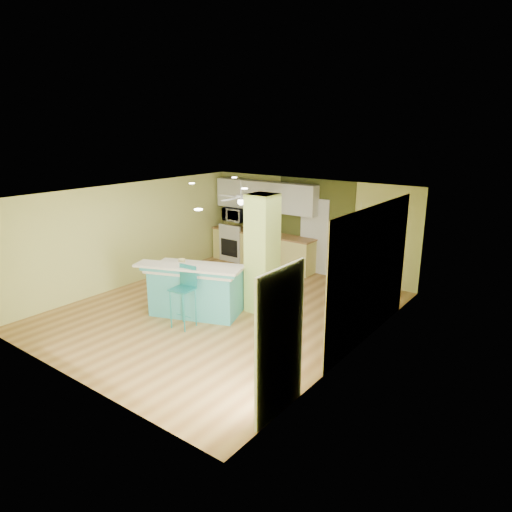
# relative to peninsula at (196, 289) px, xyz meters

# --- Properties ---
(floor) EXTENTS (6.00, 7.00, 0.01)m
(floor) POSITION_rel_peninsula_xyz_m (0.36, 0.45, -0.54)
(floor) COLOR olive
(floor) RESTS_ON ground
(ceiling) EXTENTS (6.00, 7.00, 0.01)m
(ceiling) POSITION_rel_peninsula_xyz_m (0.36, 0.45, 1.97)
(ceiling) COLOR white
(ceiling) RESTS_ON wall_back
(wall_back) EXTENTS (6.00, 0.01, 2.50)m
(wall_back) POSITION_rel_peninsula_xyz_m (0.36, 3.96, 0.72)
(wall_back) COLOR #CFD270
(wall_back) RESTS_ON floor
(wall_front) EXTENTS (6.00, 0.01, 2.50)m
(wall_front) POSITION_rel_peninsula_xyz_m (0.36, -3.05, 0.72)
(wall_front) COLOR #CFD270
(wall_front) RESTS_ON floor
(wall_left) EXTENTS (0.01, 7.00, 2.50)m
(wall_left) POSITION_rel_peninsula_xyz_m (-2.64, 0.45, 0.72)
(wall_left) COLOR #CFD270
(wall_left) RESTS_ON floor
(wall_right) EXTENTS (0.01, 7.00, 2.50)m
(wall_right) POSITION_rel_peninsula_xyz_m (3.37, 0.45, 0.72)
(wall_right) COLOR #CFD270
(wall_right) RESTS_ON floor
(wood_panel) EXTENTS (0.02, 3.40, 2.50)m
(wood_panel) POSITION_rel_peninsula_xyz_m (3.35, 1.05, 0.72)
(wood_panel) COLOR #968255
(wood_panel) RESTS_ON floor
(olive_accent) EXTENTS (2.20, 0.02, 2.50)m
(olive_accent) POSITION_rel_peninsula_xyz_m (0.56, 3.94, 0.72)
(olive_accent) COLOR #484D1F
(olive_accent) RESTS_ON floor
(interior_door) EXTENTS (0.82, 0.05, 2.00)m
(interior_door) POSITION_rel_peninsula_xyz_m (0.56, 3.91, 0.47)
(interior_door) COLOR silver
(interior_door) RESTS_ON floor
(french_door) EXTENTS (0.04, 1.08, 2.10)m
(french_door) POSITION_rel_peninsula_xyz_m (3.33, -1.85, 0.52)
(french_door) COLOR silver
(french_door) RESTS_ON floor
(column) EXTENTS (0.55, 0.55, 2.50)m
(column) POSITION_rel_peninsula_xyz_m (1.01, 0.95, 0.72)
(column) COLOR #B6D261
(column) RESTS_ON floor
(kitchen_run) EXTENTS (3.25, 0.63, 0.94)m
(kitchen_run) POSITION_rel_peninsula_xyz_m (-0.94, 3.65, -0.06)
(kitchen_run) COLOR #E3D677
(kitchen_run) RESTS_ON floor
(stove) EXTENTS (0.76, 0.66, 1.08)m
(stove) POSITION_rel_peninsula_xyz_m (-1.89, 3.64, -0.07)
(stove) COLOR silver
(stove) RESTS_ON floor
(upper_cabinets) EXTENTS (3.20, 0.34, 0.80)m
(upper_cabinets) POSITION_rel_peninsula_xyz_m (-0.94, 3.77, 1.42)
(upper_cabinets) COLOR silver
(upper_cabinets) RESTS_ON wall_back
(microwave) EXTENTS (0.70, 0.48, 0.39)m
(microwave) POSITION_rel_peninsula_xyz_m (-1.89, 3.65, 0.82)
(microwave) COLOR white
(microwave) RESTS_ON wall_back
(ceiling_fan) EXTENTS (1.41, 1.41, 0.61)m
(ceiling_fan) POSITION_rel_peninsula_xyz_m (-0.74, 2.45, 1.55)
(ceiling_fan) COLOR white
(ceiling_fan) RESTS_ON ceiling
(pendant_lamp) EXTENTS (0.14, 0.14, 0.69)m
(pendant_lamp) POSITION_rel_peninsula_xyz_m (3.01, 1.20, 1.35)
(pendant_lamp) COLOR silver
(pendant_lamp) RESTS_ON ceiling
(wall_decor) EXTENTS (0.03, 0.90, 0.70)m
(wall_decor) POSITION_rel_peninsula_xyz_m (3.33, 1.25, 1.02)
(wall_decor) COLOR brown
(wall_decor) RESTS_ON wood_panel
(peninsula) EXTENTS (2.30, 1.78, 1.15)m
(peninsula) POSITION_rel_peninsula_xyz_m (0.00, 0.00, 0.00)
(peninsula) COLOR teal
(peninsula) RESTS_ON floor
(bar_stool) EXTENTS (0.43, 0.43, 1.23)m
(bar_stool) POSITION_rel_peninsula_xyz_m (0.27, -0.57, 0.29)
(bar_stool) COLOR teal
(bar_stool) RESTS_ON floor
(side_counter) EXTENTS (0.58, 1.36, 0.87)m
(side_counter) POSITION_rel_peninsula_xyz_m (3.06, 1.40, -0.09)
(side_counter) COLOR teal
(side_counter) RESTS_ON floor
(fruit_bowl) EXTENTS (0.35, 0.35, 0.08)m
(fruit_bowl) POSITION_rel_peninsula_xyz_m (-0.70, 3.57, 0.45)
(fruit_bowl) COLOR #372516
(fruit_bowl) RESTS_ON kitchen_run
(canister) EXTENTS (0.14, 0.14, 0.14)m
(canister) POSITION_rel_peninsula_xyz_m (-0.34, -0.04, 0.54)
(canister) COLOR yellow
(canister) RESTS_ON peninsula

